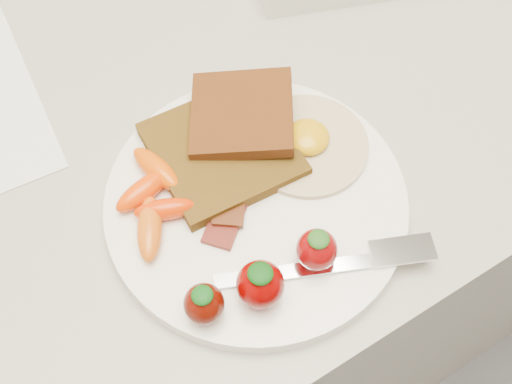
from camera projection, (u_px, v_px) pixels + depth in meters
counter at (215, 273)px, 1.04m from camera, size 2.00×0.60×0.90m
plate at (256, 203)px, 0.58m from camera, size 0.27×0.27×0.02m
toast_lower at (222, 150)px, 0.58m from camera, size 0.13×0.13×0.01m
toast_upper at (242, 114)px, 0.59m from camera, size 0.13×0.13×0.02m
fried_egg at (307, 143)px, 0.59m from camera, size 0.14×0.14×0.02m
bacon_strips at (239, 182)px, 0.57m from camera, size 0.12×0.11×0.01m
baby_carrots at (153, 199)px, 0.56m from camera, size 0.07×0.11×0.02m
strawberries at (263, 278)px, 0.51m from camera, size 0.13×0.05×0.05m
fork at (343, 262)px, 0.53m from camera, size 0.18×0.09×0.00m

